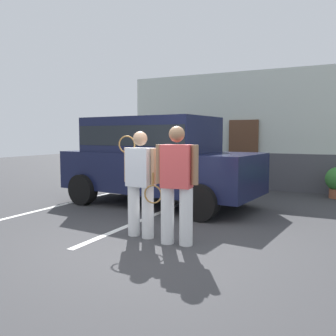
# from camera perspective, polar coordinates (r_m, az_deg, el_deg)

# --- Properties ---
(ground_plane) EXTENTS (40.00, 40.00, 0.00)m
(ground_plane) POSITION_cam_1_polar(r_m,az_deg,el_deg) (5.56, -3.27, -11.97)
(ground_plane) COLOR #38383A
(parking_stripe_0) EXTENTS (0.12, 4.40, 0.01)m
(parking_stripe_0) POSITION_cam_1_polar(r_m,az_deg,el_deg) (8.70, -17.80, -5.90)
(parking_stripe_0) COLOR silver
(parking_stripe_0) RESTS_ON ground_plane
(parking_stripe_1) EXTENTS (0.12, 4.40, 0.01)m
(parking_stripe_1) POSITION_cam_1_polar(r_m,az_deg,el_deg) (7.24, -3.49, -7.88)
(parking_stripe_1) COLOR silver
(parking_stripe_1) RESTS_ON ground_plane
(house_frontage) EXTENTS (8.01, 0.40, 3.57)m
(house_frontage) POSITION_cam_1_polar(r_m,az_deg,el_deg) (11.45, 13.05, 5.26)
(house_frontage) COLOR silver
(house_frontage) RESTS_ON ground_plane
(parked_suv) EXTENTS (4.77, 2.53, 2.05)m
(parked_suv) POSITION_cam_1_polar(r_m,az_deg,el_deg) (8.52, -1.92, 1.87)
(parked_suv) COLOR #141938
(parked_suv) RESTS_ON ground_plane
(tennis_player_man) EXTENTS (0.76, 0.31, 1.70)m
(tennis_player_man) POSITION_cam_1_polar(r_m,az_deg,el_deg) (5.83, -4.38, -2.22)
(tennis_player_man) COLOR white
(tennis_player_man) RESTS_ON ground_plane
(tennis_player_woman) EXTENTS (0.91, 0.33, 1.77)m
(tennis_player_woman) POSITION_cam_1_polar(r_m,az_deg,el_deg) (5.40, 1.33, -2.50)
(tennis_player_woman) COLOR white
(tennis_player_woman) RESTS_ON ground_plane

